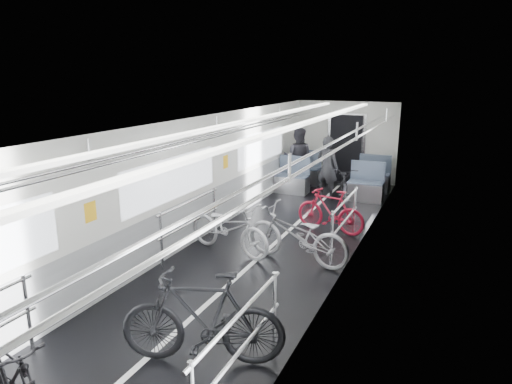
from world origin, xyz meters
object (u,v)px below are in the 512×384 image
bike_right_near (203,318)px  bike_aisle (344,183)px  bike_right_far (330,211)px  person_seated (298,158)px  bike_right_mid (297,235)px  person_standing (327,168)px  bike_left_mid (10,380)px  bike_left_far (229,228)px

bike_right_near → bike_aisle: bearing=162.2°
bike_right_near → bike_aisle: size_ratio=1.07×
bike_right_far → person_seated: 3.90m
bike_right_far → person_seated: (-1.87, 3.40, 0.40)m
bike_right_near → bike_right_far: bearing=159.3°
bike_right_mid → person_standing: bearing=-163.9°
bike_left_mid → bike_right_far: size_ratio=0.99×
bike_right_near → person_standing: person_standing is taller
bike_left_far → bike_right_mid: 1.27m
bike_left_mid → bike_right_near: 1.91m
bike_left_far → bike_right_far: (1.39, 1.85, -0.02)m
bike_left_far → bike_right_mid: (1.27, 0.06, 0.03)m
bike_left_far → bike_aisle: (1.08, 4.36, -0.02)m
person_seated → bike_left_far: bearing=85.0°
bike_right_far → person_standing: (-0.76, 2.52, 0.37)m
bike_aisle → bike_right_near: bearing=-104.0°
bike_left_mid → bike_right_mid: (1.20, 4.63, 0.05)m
bike_left_far → bike_right_near: size_ratio=0.97×
bike_left_mid → person_standing: size_ratio=0.91×
bike_right_far → bike_aisle: size_ratio=0.87×
bike_right_mid → bike_aisle: bearing=-169.9°
bike_aisle → bike_right_mid: bearing=-102.7°
bike_right_mid → person_seated: (-1.74, 5.19, 0.36)m
bike_right_far → bike_aisle: (-0.30, 2.51, 0.00)m
bike_left_far → bike_left_mid: bearing=-165.0°
bike_aisle → person_seated: 1.84m
bike_left_far → person_standing: 4.43m
bike_right_near → bike_right_mid: 3.12m
person_seated → bike_aisle: bearing=140.3°
bike_left_mid → bike_right_far: 6.56m
bike_right_near → bike_aisle: (-0.15, 7.42, -0.10)m
bike_right_far → person_standing: size_ratio=0.92×
bike_right_mid → person_seated: size_ratio=1.11×
bike_left_far → bike_aisle: bike_left_far is taller
person_seated → bike_right_mid: bearing=98.4°
bike_right_mid → bike_aisle: bike_right_mid is taller
bike_left_mid → bike_left_far: size_ratio=0.83×
bike_left_far → bike_right_far: size_ratio=1.19×
bike_right_near → person_seated: person_seated is taller
person_standing → bike_left_far: bearing=97.0°
bike_left_mid → bike_right_mid: size_ratio=0.79×
person_standing → person_seated: size_ratio=0.96×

